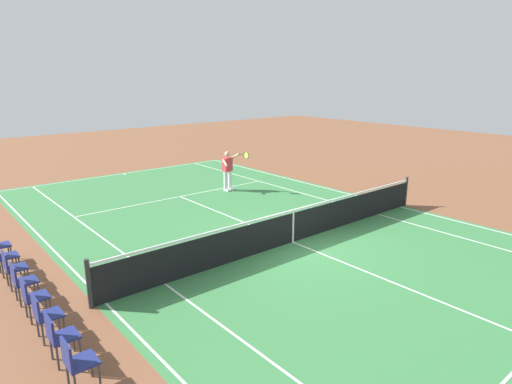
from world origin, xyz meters
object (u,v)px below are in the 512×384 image
at_px(tennis_ball, 265,244).
at_px(tennis_net, 293,226).
at_px(spectator_chair_0, 76,361).
at_px(spectator_chair_1, 59,335).
at_px(spectator_chair_2, 44,313).
at_px(spectator_chair_6, 4,255).
at_px(tennis_player_near, 228,169).
at_px(spectator_chair_5, 12,266).
at_px(spectator_chair_3, 32,295).
at_px(spectator_chair_4, 21,280).

bearing_deg(tennis_ball, tennis_net, -112.81).
height_order(tennis_ball, spectator_chair_0, spectator_chair_0).
xyz_separation_m(spectator_chair_1, spectator_chair_2, (0.87, 0.00, 0.00)).
distance_m(spectator_chair_2, spectator_chair_6, 3.47).
xyz_separation_m(tennis_player_near, spectator_chair_2, (-6.57, 8.89, -0.41)).
xyz_separation_m(tennis_net, spectator_chair_0, (-2.34, 6.81, 0.03)).
distance_m(tennis_net, spectator_chair_5, 7.10).
height_order(spectator_chair_1, spectator_chair_2, same).
bearing_deg(spectator_chair_5, spectator_chair_1, 180.00).
bearing_deg(spectator_chair_0, tennis_net, -71.07).
xyz_separation_m(spectator_chair_3, spectator_chair_4, (0.87, 0.00, 0.00)).
xyz_separation_m(tennis_ball, spectator_chair_5, (1.69, 6.05, 0.49)).
height_order(spectator_chair_4, spectator_chair_6, same).
xyz_separation_m(spectator_chair_0, spectator_chair_6, (5.21, 0.00, 0.00)).
height_order(tennis_ball, spectator_chair_1, spectator_chair_1).
relative_size(tennis_net, spectator_chair_4, 13.30).
xyz_separation_m(tennis_player_near, spectator_chair_5, (-3.96, 8.89, -0.41)).
height_order(tennis_net, spectator_chair_2, tennis_net).
relative_size(tennis_ball, spectator_chair_6, 0.08).
bearing_deg(tennis_net, spectator_chair_4, 80.50).
height_order(tennis_player_near, spectator_chair_0, tennis_player_near).
distance_m(spectator_chair_3, spectator_chair_6, 2.61).
relative_size(spectator_chair_0, spectator_chair_6, 1.00).
distance_m(spectator_chair_1, spectator_chair_5, 3.47).
distance_m(spectator_chair_4, spectator_chair_5, 0.87).
height_order(spectator_chair_0, spectator_chair_2, same).
bearing_deg(spectator_chair_3, spectator_chair_5, 0.00).
xyz_separation_m(tennis_net, spectator_chair_2, (-0.60, 6.81, 0.03)).
bearing_deg(tennis_net, spectator_chair_1, 102.15).
distance_m(tennis_player_near, spectator_chair_5, 9.74).
bearing_deg(spectator_chair_2, spectator_chair_1, 180.00).
height_order(tennis_ball, spectator_chair_4, spectator_chair_4).
xyz_separation_m(tennis_net, spectator_chair_6, (2.88, 6.81, 0.03)).
xyz_separation_m(spectator_chair_1, spectator_chair_5, (3.47, 0.00, 0.00)).
relative_size(tennis_net, spectator_chair_3, 13.30).
bearing_deg(spectator_chair_6, tennis_ball, -112.91).
height_order(spectator_chair_5, spectator_chair_6, same).
relative_size(tennis_player_near, tennis_ball, 25.71).
height_order(spectator_chair_1, spectator_chair_3, same).
bearing_deg(spectator_chair_2, spectator_chair_6, 0.00).
bearing_deg(spectator_chair_5, tennis_ball, -105.60).
bearing_deg(tennis_player_near, spectator_chair_3, 122.65).
bearing_deg(spectator_chair_0, tennis_player_near, -46.96).
xyz_separation_m(spectator_chair_3, spectator_chair_5, (1.74, 0.00, 0.00)).
height_order(spectator_chair_2, spectator_chair_6, same).
bearing_deg(spectator_chair_2, spectator_chair_4, 0.00).
bearing_deg(tennis_ball, spectator_chair_4, 82.28).
relative_size(tennis_net, spectator_chair_5, 13.30).
relative_size(tennis_ball, spectator_chair_2, 0.08).
distance_m(tennis_ball, spectator_chair_1, 6.33).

